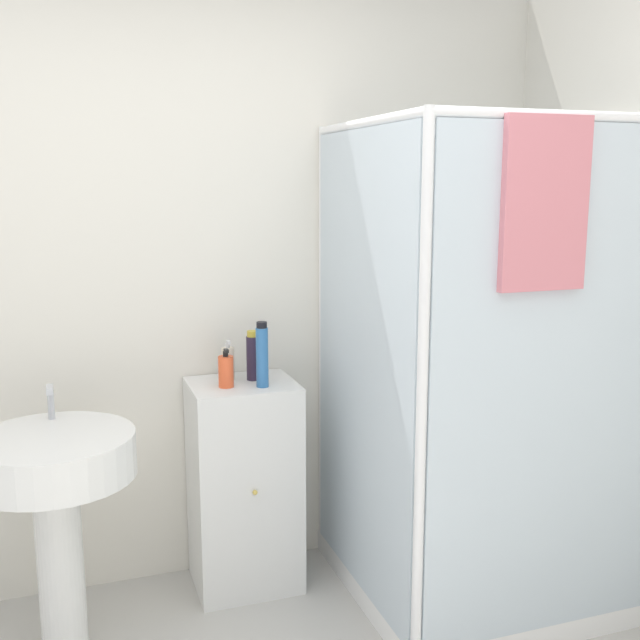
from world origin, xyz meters
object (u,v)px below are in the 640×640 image
sink (55,487)px  shampoo_bottle_blue (262,355)px  lotion_bottle_white (228,363)px  shampoo_bottle_tall_black (253,356)px  soap_dispenser (226,371)px

sink → shampoo_bottle_blue: (0.79, 0.19, 0.36)m
sink → lotion_bottle_white: 0.82m
sink → shampoo_bottle_tall_black: bearing=21.1°
shampoo_bottle_tall_black → shampoo_bottle_blue: size_ratio=0.78×
soap_dispenser → shampoo_bottle_tall_black: 0.15m
sink → lotion_bottle_white: lotion_bottle_white is taller
shampoo_bottle_blue → lotion_bottle_white: 0.19m
shampoo_bottle_blue → soap_dispenser: bearing=162.6°
shampoo_bottle_tall_black → lotion_bottle_white: shampoo_bottle_tall_black is taller
soap_dispenser → shampoo_bottle_tall_black: bearing=29.6°
shampoo_bottle_blue → lotion_bottle_white: size_ratio=1.57×
sink → shampoo_bottle_tall_black: 0.91m
soap_dispenser → shampoo_bottle_blue: size_ratio=0.60×
shampoo_bottle_tall_black → shampoo_bottle_blue: (0.01, -0.12, 0.03)m
shampoo_bottle_blue → lotion_bottle_white: (-0.11, 0.15, -0.06)m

